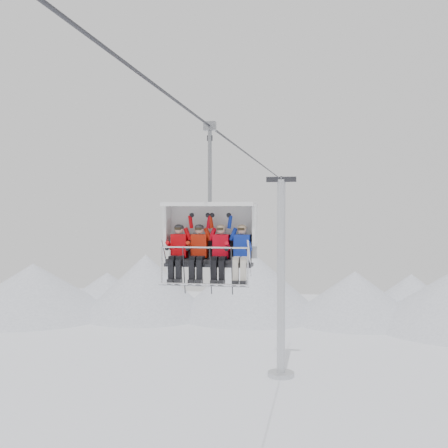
% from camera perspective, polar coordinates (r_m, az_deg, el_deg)
% --- Properties ---
extents(ridgeline, '(72.00, 21.00, 7.00)m').
position_cam_1_polar(ridgeline, '(58.53, 5.72, -6.87)').
color(ridgeline, silver).
rests_on(ridgeline, ground).
extents(lift_tower_right, '(2.00, 1.80, 13.48)m').
position_cam_1_polar(lift_tower_right, '(38.20, 5.82, -6.81)').
color(lift_tower_right, '#B5B7BC').
rests_on(lift_tower_right, ground).
extents(haul_cable, '(0.06, 50.00, 0.06)m').
position_cam_1_polar(haul_cable, '(16.10, 0.00, 8.87)').
color(haul_cable, '#2B2C30').
rests_on(haul_cable, lift_tower_left).
extents(chairlift_carrier, '(2.29, 1.17, 3.98)m').
position_cam_1_polar(chairlift_carrier, '(14.10, -1.35, -0.83)').
color(chairlift_carrier, black).
rests_on(chairlift_carrier, haul_cable).
extents(skier_far_left, '(0.39, 1.69, 1.57)m').
position_cam_1_polar(skier_far_left, '(14.00, -4.68, -2.75)').
color(skier_far_left, '#C00309').
rests_on(skier_far_left, chairlift_carrier).
extents(skier_center_left, '(0.39, 1.69, 1.57)m').
position_cam_1_polar(skier_center_left, '(13.88, -2.61, -2.78)').
color(skier_center_left, '#A91A07').
rests_on(skier_center_left, chairlift_carrier).
extents(skier_center_right, '(0.39, 1.69, 1.57)m').
position_cam_1_polar(skier_center_right, '(13.77, -0.38, -2.81)').
color(skier_center_right, '#C00213').
rests_on(skier_center_right, chairlift_carrier).
extents(skier_far_right, '(0.39, 1.69, 1.57)m').
position_cam_1_polar(skier_far_right, '(13.69, 1.78, -2.84)').
color(skier_far_right, '#102899').
rests_on(skier_far_right, chairlift_carrier).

